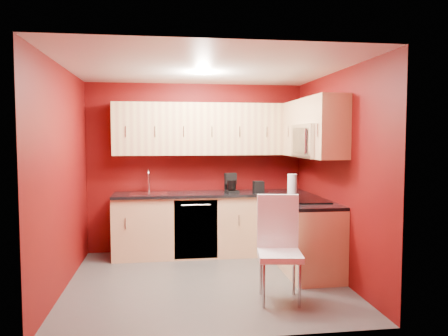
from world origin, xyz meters
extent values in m
plane|color=#474542|center=(0.00, 0.00, 0.00)|extent=(3.20, 3.20, 0.00)
plane|color=white|center=(0.00, 0.00, 2.50)|extent=(3.20, 3.20, 0.00)
plane|color=#5E0B09|center=(0.00, 1.50, 1.25)|extent=(3.20, 0.00, 3.20)
plane|color=#5E0B09|center=(0.00, -1.50, 1.25)|extent=(3.20, 0.00, 3.20)
plane|color=#5E0B09|center=(-1.60, 0.00, 1.25)|extent=(0.00, 3.00, 3.00)
plane|color=#5E0B09|center=(1.60, 0.00, 1.25)|extent=(0.00, 3.00, 3.00)
cube|color=#E7B584|center=(0.20, 1.20, 0.43)|extent=(2.80, 0.60, 0.87)
cube|color=#E7B584|center=(1.30, 0.25, 0.43)|extent=(0.60, 1.30, 0.87)
cube|color=black|center=(0.20, 1.19, 0.89)|extent=(2.80, 0.63, 0.04)
cube|color=black|center=(1.29, 0.23, 0.89)|extent=(0.63, 1.27, 0.04)
cube|color=#ECCE86|center=(0.20, 1.32, 1.83)|extent=(2.80, 0.35, 0.75)
cube|color=#ECCE86|center=(1.43, 0.86, 1.83)|extent=(0.35, 0.57, 0.75)
cube|color=#ECCE86|center=(1.43, -0.29, 1.83)|extent=(0.35, 0.22, 0.75)
cube|color=#ECCE86|center=(1.43, 0.20, 2.04)|extent=(0.35, 0.76, 0.33)
cube|color=silver|center=(1.40, 0.20, 1.66)|extent=(0.40, 0.76, 0.42)
cube|color=black|center=(1.21, 0.20, 1.66)|extent=(0.02, 0.62, 0.33)
cylinder|color=silver|center=(1.19, -0.03, 1.66)|extent=(0.02, 0.02, 0.29)
cube|color=black|center=(1.28, 0.20, 0.92)|extent=(0.50, 0.55, 0.01)
cube|color=silver|center=(-0.70, 1.18, 0.91)|extent=(0.52, 0.42, 0.02)
cylinder|color=silver|center=(-0.70, 1.38, 1.04)|extent=(0.02, 0.02, 0.26)
torus|color=silver|center=(-0.70, 1.31, 1.17)|extent=(0.02, 0.16, 0.16)
cylinder|color=silver|center=(-0.70, 1.24, 1.11)|extent=(0.02, 0.02, 0.12)
cube|color=black|center=(-0.05, 0.91, 0.43)|extent=(0.60, 0.02, 0.82)
cylinder|color=white|center=(0.00, 0.30, 2.48)|extent=(0.20, 0.20, 0.01)
camera|label=1|loc=(-0.48, -5.04, 1.70)|focal=35.00mm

